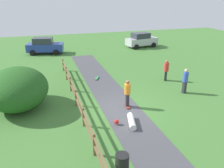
{
  "coord_description": "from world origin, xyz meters",
  "views": [
    {
      "loc": [
        -4.37,
        -12.31,
        6.79
      ],
      "look_at": [
        -0.02,
        1.85,
        1.0
      ],
      "focal_mm": 37.26,
      "sensor_mm": 36.0,
      "label": 1
    }
  ],
  "objects_px": {
    "parked_car_silver": "(141,40)",
    "skateboard_loose": "(97,78)",
    "skater_riding": "(127,92)",
    "parked_car_blue": "(45,46)",
    "bystander_blue": "(185,80)",
    "bush_large": "(17,89)",
    "bystander_red": "(166,69)",
    "skater_fallen": "(130,121)",
    "trash_bin": "(122,164)"
  },
  "relations": [
    {
      "from": "skater_fallen",
      "to": "parked_car_blue",
      "type": "distance_m",
      "value": 18.67
    },
    {
      "from": "skater_fallen",
      "to": "bystander_blue",
      "type": "bearing_deg",
      "value": 29.15
    },
    {
      "from": "trash_bin",
      "to": "skater_fallen",
      "type": "relative_size",
      "value": 0.61
    },
    {
      "from": "skater_riding",
      "to": "skateboard_loose",
      "type": "distance_m",
      "value": 5.75
    },
    {
      "from": "skateboard_loose",
      "to": "parked_car_silver",
      "type": "bearing_deg",
      "value": 50.37
    },
    {
      "from": "bystander_blue",
      "to": "parked_car_silver",
      "type": "distance_m",
      "value": 15.6
    },
    {
      "from": "bystander_blue",
      "to": "bush_large",
      "type": "bearing_deg",
      "value": 174.62
    },
    {
      "from": "trash_bin",
      "to": "bystander_blue",
      "type": "height_order",
      "value": "bystander_blue"
    },
    {
      "from": "skateboard_loose",
      "to": "bystander_blue",
      "type": "height_order",
      "value": "bystander_blue"
    },
    {
      "from": "trash_bin",
      "to": "bystander_blue",
      "type": "relative_size",
      "value": 0.49
    },
    {
      "from": "parked_car_silver",
      "to": "bush_large",
      "type": "bearing_deg",
      "value": -135.93
    },
    {
      "from": "skater_fallen",
      "to": "skateboard_loose",
      "type": "relative_size",
      "value": 1.82
    },
    {
      "from": "bystander_blue",
      "to": "parked_car_blue",
      "type": "relative_size",
      "value": 0.41
    },
    {
      "from": "bush_large",
      "to": "parked_car_silver",
      "type": "xyz_separation_m",
      "value": [
        14.64,
        14.17,
        -0.33
      ]
    },
    {
      "from": "parked_car_blue",
      "to": "skater_riding",
      "type": "bearing_deg",
      "value": -74.59
    },
    {
      "from": "bystander_blue",
      "to": "skater_riding",
      "type": "bearing_deg",
      "value": -169.04
    },
    {
      "from": "bystander_blue",
      "to": "parked_car_silver",
      "type": "bearing_deg",
      "value": 77.72
    },
    {
      "from": "skater_riding",
      "to": "skater_fallen",
      "type": "height_order",
      "value": "skater_riding"
    },
    {
      "from": "skater_fallen",
      "to": "skater_riding",
      "type": "bearing_deg",
      "value": 74.13
    },
    {
      "from": "trash_bin",
      "to": "skater_fallen",
      "type": "xyz_separation_m",
      "value": [
        1.68,
        3.39,
        -0.25
      ]
    },
    {
      "from": "bush_large",
      "to": "parked_car_blue",
      "type": "relative_size",
      "value": 1.01
    },
    {
      "from": "trash_bin",
      "to": "skateboard_loose",
      "type": "relative_size",
      "value": 1.11
    },
    {
      "from": "bystander_red",
      "to": "parked_car_silver",
      "type": "distance_m",
      "value": 12.97
    },
    {
      "from": "parked_car_silver",
      "to": "skateboard_loose",
      "type": "bearing_deg",
      "value": -129.63
    },
    {
      "from": "skater_fallen",
      "to": "parked_car_blue",
      "type": "height_order",
      "value": "parked_car_blue"
    },
    {
      "from": "bush_large",
      "to": "skater_fallen",
      "type": "bearing_deg",
      "value": -34.27
    },
    {
      "from": "skater_riding",
      "to": "parked_car_silver",
      "type": "xyz_separation_m",
      "value": [
        8.1,
        16.16,
        -0.06
      ]
    },
    {
      "from": "parked_car_blue",
      "to": "trash_bin",
      "type": "bearing_deg",
      "value": -84.23
    },
    {
      "from": "trash_bin",
      "to": "bystander_blue",
      "type": "distance_m",
      "value": 9.53
    },
    {
      "from": "trash_bin",
      "to": "bystander_red",
      "type": "height_order",
      "value": "bystander_red"
    },
    {
      "from": "skater_fallen",
      "to": "skateboard_loose",
      "type": "distance_m",
      "value": 7.71
    },
    {
      "from": "skater_fallen",
      "to": "trash_bin",
      "type": "bearing_deg",
      "value": -116.39
    },
    {
      "from": "skater_fallen",
      "to": "parked_car_blue",
      "type": "xyz_separation_m",
      "value": [
        -3.87,
        18.25,
        0.76
      ]
    },
    {
      "from": "skater_riding",
      "to": "bystander_blue",
      "type": "distance_m",
      "value": 4.87
    },
    {
      "from": "bystander_red",
      "to": "skater_fallen",
      "type": "bearing_deg",
      "value": -133.29
    },
    {
      "from": "parked_car_blue",
      "to": "skateboard_loose",
      "type": "bearing_deg",
      "value": -70.0
    },
    {
      "from": "parked_car_blue",
      "to": "parked_car_silver",
      "type": "relative_size",
      "value": 1.01
    },
    {
      "from": "bush_large",
      "to": "trash_bin",
      "type": "relative_size",
      "value": 4.99
    },
    {
      "from": "trash_bin",
      "to": "skateboard_loose",
      "type": "bearing_deg",
      "value": 81.54
    },
    {
      "from": "skater_riding",
      "to": "skateboard_loose",
      "type": "xyz_separation_m",
      "value": [
        -0.62,
        5.64,
        -0.94
      ]
    },
    {
      "from": "bystander_red",
      "to": "bystander_blue",
      "type": "distance_m",
      "value": 2.7
    },
    {
      "from": "skater_fallen",
      "to": "skateboard_loose",
      "type": "bearing_deg",
      "value": 90.26
    },
    {
      "from": "bush_large",
      "to": "skateboard_loose",
      "type": "height_order",
      "value": "bush_large"
    },
    {
      "from": "bystander_blue",
      "to": "skateboard_loose",
      "type": "bearing_deg",
      "value": 138.9
    },
    {
      "from": "bush_large",
      "to": "parked_car_silver",
      "type": "bearing_deg",
      "value": 44.07
    },
    {
      "from": "bush_large",
      "to": "bystander_red",
      "type": "relative_size",
      "value": 2.55
    },
    {
      "from": "skateboard_loose",
      "to": "parked_car_silver",
      "type": "relative_size",
      "value": 0.18
    },
    {
      "from": "skateboard_loose",
      "to": "parked_car_silver",
      "type": "distance_m",
      "value": 13.7
    },
    {
      "from": "bystander_blue",
      "to": "skater_fallen",
      "type": "bearing_deg",
      "value": -150.85
    },
    {
      "from": "trash_bin",
      "to": "skater_fallen",
      "type": "distance_m",
      "value": 3.8
    }
  ]
}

